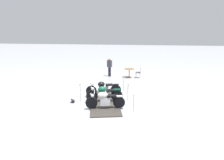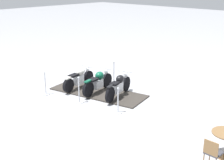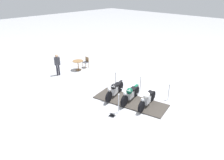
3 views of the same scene
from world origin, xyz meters
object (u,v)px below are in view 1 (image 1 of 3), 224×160
at_px(motorcycle_black, 103,88).
at_px(motorcycle_cream, 105,100).
at_px(info_placard, 73,101).
at_px(cafe_chair_near_table, 139,72).
at_px(motorcycle_forest, 104,94).
at_px(stanchion_left_front, 124,87).
at_px(bystander_person, 110,65).
at_px(stanchion_right_mid, 80,96).
at_px(stanchion_left_mid, 128,95).
at_px(stanchion_left_rear, 134,107).
at_px(cafe_table, 129,71).

xyz_separation_m(motorcycle_black, motorcycle_cream, (2.07, 0.44, -0.02)).
height_order(info_placard, cafe_chair_near_table, cafe_chair_near_table).
height_order(motorcycle_forest, stanchion_left_front, motorcycle_forest).
bearing_deg(motorcycle_black, bystander_person, -101.77).
bearing_deg(stanchion_right_mid, stanchion_left_front, 135.81).
height_order(motorcycle_black, motorcycle_forest, motorcycle_forest).
height_order(stanchion_left_mid, stanchion_left_rear, stanchion_left_mid).
bearing_deg(cafe_chair_near_table, bystander_person, -4.57).
relative_size(stanchion_left_front, cafe_chair_near_table, 1.17).
distance_m(motorcycle_cream, stanchion_right_mid, 1.71).
distance_m(motorcycle_black, motorcycle_cream, 2.11).
xyz_separation_m(stanchion_right_mid, info_placard, (-0.02, -0.47, -0.36)).
bearing_deg(motorcycle_black, stanchion_left_front, -154.71).
xyz_separation_m(motorcycle_forest, stanchion_right_mid, (0.28, -1.31, -0.10)).
relative_size(stanchion_left_rear, cafe_chair_near_table, 1.20).
relative_size(stanchion_left_rear, cafe_table, 1.25).
xyz_separation_m(stanchion_left_front, cafe_table, (-4.25, 0.15, 0.26)).
bearing_deg(stanchion_left_rear, stanchion_left_mid, -168.06).
xyz_separation_m(motorcycle_forest, info_placard, (0.26, -1.78, -0.46)).
relative_size(stanchion_left_mid, stanchion_left_front, 1.10).
height_order(info_placard, bystander_person, bystander_person).
distance_m(stanchion_left_mid, stanchion_left_front, 1.84).
bearing_deg(info_placard, stanchion_right_mid, -104.17).
bearing_deg(motorcycle_forest, motorcycle_black, -88.42).
height_order(cafe_table, bystander_person, bystander_person).
xyz_separation_m(stanchion_left_front, bystander_person, (-4.48, -1.59, 0.66)).
bearing_deg(motorcycle_black, stanchion_left_rear, 112.20).
relative_size(motorcycle_cream, stanchion_left_mid, 1.83).
height_order(motorcycle_cream, stanchion_right_mid, stanchion_right_mid).
height_order(stanchion_left_rear, cafe_table, stanchion_left_rear).
relative_size(stanchion_left_front, info_placard, 2.96).
distance_m(stanchion_left_front, stanchion_right_mid, 3.29).
distance_m(motorcycle_forest, bystander_person, 6.61).
height_order(stanchion_right_mid, stanchion_left_rear, stanchion_right_mid).
distance_m(stanchion_right_mid, cafe_chair_near_table, 7.35).
relative_size(motorcycle_cream, stanchion_left_front, 2.01).
relative_size(stanchion_right_mid, stanchion_left_rear, 1.09).
bearing_deg(info_placard, cafe_chair_near_table, -41.50).
bearing_deg(cafe_table, stanchion_left_mid, 2.21).
xyz_separation_m(motorcycle_cream, stanchion_left_front, (-3.12, 0.77, -0.19)).
bearing_deg(cafe_table, stanchion_right_mid, -20.28).
relative_size(motorcycle_cream, stanchion_right_mid, 1.79).
bearing_deg(motorcycle_cream, motorcycle_forest, -88.42).
relative_size(motorcycle_cream, cafe_table, 2.44).
xyz_separation_m(stanchion_left_front, info_placard, (2.34, -2.76, -0.26)).
height_order(stanchion_left_front, cafe_table, stanchion_left_front).
xyz_separation_m(motorcycle_forest, stanchion_left_mid, (-0.29, 1.37, -0.14)).
xyz_separation_m(motorcycle_cream, cafe_chair_near_table, (-7.35, 1.73, 0.00)).
bearing_deg(stanchion_left_front, stanchion_left_mid, 11.94).
relative_size(motorcycle_cream, cafe_chair_near_table, 2.35).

